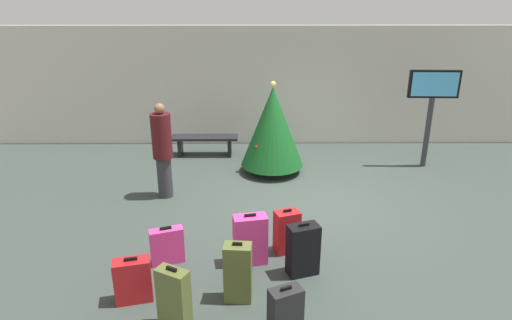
# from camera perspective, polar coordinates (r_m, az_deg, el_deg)

# --- Properties ---
(ground_plane) EXTENTS (16.00, 16.00, 0.00)m
(ground_plane) POSITION_cam_1_polar(r_m,az_deg,el_deg) (8.30, 7.66, -5.61)
(ground_plane) COLOR #38423D
(back_wall) EXTENTS (16.00, 0.20, 3.00)m
(back_wall) POSITION_cam_1_polar(r_m,az_deg,el_deg) (11.37, 5.47, 9.60)
(back_wall) COLOR beige
(back_wall) RESTS_ON ground_plane
(holiday_tree) EXTENTS (1.36, 1.36, 2.02)m
(holiday_tree) POSITION_cam_1_polar(r_m,az_deg,el_deg) (9.36, 2.17, 4.37)
(holiday_tree) COLOR #4C3319
(holiday_tree) RESTS_ON ground_plane
(flight_info_kiosk) EXTENTS (1.09, 0.14, 2.19)m
(flight_info_kiosk) POSITION_cam_1_polar(r_m,az_deg,el_deg) (10.31, 22.09, 7.52)
(flight_info_kiosk) COLOR #333338
(flight_info_kiosk) RESTS_ON ground_plane
(waiting_bench) EXTENTS (1.61, 0.44, 0.48)m
(waiting_bench) POSITION_cam_1_polar(r_m,az_deg,el_deg) (10.66, -6.73, 2.50)
(waiting_bench) COLOR black
(waiting_bench) RESTS_ON ground_plane
(traveller_0) EXTENTS (0.45, 0.45, 1.84)m
(traveller_0) POSITION_cam_1_polar(r_m,az_deg,el_deg) (8.34, -12.15, 1.43)
(traveller_0) COLOR #333338
(traveller_0) RESTS_ON ground_plane
(suitcase_0) EXTENTS (0.51, 0.33, 0.79)m
(suitcase_0) POSITION_cam_1_polar(r_m,az_deg,el_deg) (6.33, -0.76, -10.40)
(suitcase_0) COLOR #E5388C
(suitcase_0) RESTS_ON ground_plane
(suitcase_1) EXTENTS (0.36, 0.25, 0.83)m
(suitcase_1) POSITION_cam_1_polar(r_m,az_deg,el_deg) (5.63, -2.39, -14.52)
(suitcase_1) COLOR #59602D
(suitcase_1) RESTS_ON ground_plane
(suitcase_2) EXTENTS (0.42, 0.35, 0.70)m
(suitcase_2) POSITION_cam_1_polar(r_m,az_deg,el_deg) (6.63, 4.07, -9.34)
(suitcase_2) COLOR #B2191E
(suitcase_2) RESTS_ON ground_plane
(suitcase_3) EXTENTS (0.48, 0.36, 0.78)m
(suitcase_3) POSITION_cam_1_polar(r_m,az_deg,el_deg) (6.14, 6.17, -11.61)
(suitcase_3) COLOR black
(suitcase_3) RESTS_ON ground_plane
(suitcase_4) EXTENTS (0.50, 0.31, 0.58)m
(suitcase_4) POSITION_cam_1_polar(r_m,az_deg,el_deg) (6.51, -11.58, -10.97)
(suitcase_4) COLOR #E5388C
(suitcase_4) RESTS_ON ground_plane
(suitcase_5) EXTENTS (0.43, 0.35, 0.58)m
(suitcase_5) POSITION_cam_1_polar(r_m,az_deg,el_deg) (5.28, 3.89, -18.92)
(suitcase_5) COLOR #232326
(suitcase_5) RESTS_ON ground_plane
(suitcase_6) EXTENTS (0.42, 0.34, 0.84)m
(suitcase_6) POSITION_cam_1_polar(r_m,az_deg,el_deg) (5.27, -10.69, -17.60)
(suitcase_6) COLOR #59602D
(suitcase_6) RESTS_ON ground_plane
(suitcase_7) EXTENTS (0.50, 0.32, 0.62)m
(suitcase_7) POSITION_cam_1_polar(r_m,az_deg,el_deg) (5.87, -15.81, -14.92)
(suitcase_7) COLOR #B2191E
(suitcase_7) RESTS_ON ground_plane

